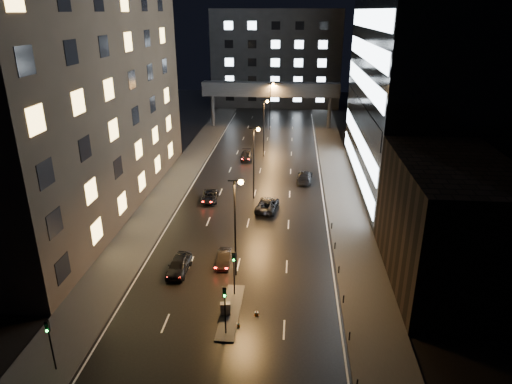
% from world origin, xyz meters
% --- Properties ---
extents(ground, '(160.00, 160.00, 0.00)m').
position_xyz_m(ground, '(0.00, 40.00, 0.00)').
color(ground, black).
rests_on(ground, ground).
extents(sidewalk_left, '(5.00, 110.00, 0.15)m').
position_xyz_m(sidewalk_left, '(-12.50, 35.00, 0.07)').
color(sidewalk_left, '#383533').
rests_on(sidewalk_left, ground).
extents(sidewalk_right, '(5.00, 110.00, 0.15)m').
position_xyz_m(sidewalk_right, '(12.50, 35.00, 0.07)').
color(sidewalk_right, '#383533').
rests_on(sidewalk_right, ground).
extents(building_left, '(15.00, 48.00, 40.00)m').
position_xyz_m(building_left, '(-22.50, 24.00, 20.00)').
color(building_left, '#2D2319').
rests_on(building_left, ground).
extents(building_right_low, '(10.00, 18.00, 12.00)m').
position_xyz_m(building_right_low, '(20.00, 9.00, 6.00)').
color(building_right_low, black).
rests_on(building_right_low, ground).
extents(building_right_glass, '(20.00, 36.00, 45.00)m').
position_xyz_m(building_right_glass, '(25.00, 36.00, 22.50)').
color(building_right_glass, black).
rests_on(building_right_glass, ground).
extents(building_far, '(34.00, 14.00, 25.00)m').
position_xyz_m(building_far, '(0.00, 98.00, 12.50)').
color(building_far, '#333335').
rests_on(building_far, ground).
extents(skybridge, '(30.00, 3.00, 10.00)m').
position_xyz_m(skybridge, '(0.00, 70.00, 8.34)').
color(skybridge, '#333335').
rests_on(skybridge, ground).
extents(median_island, '(1.60, 8.00, 0.15)m').
position_xyz_m(median_island, '(0.30, 2.00, 0.07)').
color(median_island, '#383533').
rests_on(median_island, ground).
extents(traffic_signal_near, '(0.28, 0.34, 4.40)m').
position_xyz_m(traffic_signal_near, '(0.30, 4.49, 3.09)').
color(traffic_signal_near, black).
rests_on(traffic_signal_near, median_island).
extents(traffic_signal_far, '(0.28, 0.34, 4.40)m').
position_xyz_m(traffic_signal_far, '(0.30, -1.01, 3.09)').
color(traffic_signal_far, black).
rests_on(traffic_signal_far, median_island).
extents(traffic_signal_corner, '(0.28, 0.34, 4.40)m').
position_xyz_m(traffic_signal_corner, '(-11.50, -6.01, 2.94)').
color(traffic_signal_corner, black).
rests_on(traffic_signal_corner, ground).
extents(bollard_row, '(0.12, 25.12, 0.90)m').
position_xyz_m(bollard_row, '(10.20, 6.50, 0.45)').
color(bollard_row, black).
rests_on(bollard_row, ground).
extents(streetlight_near, '(1.45, 0.50, 10.15)m').
position_xyz_m(streetlight_near, '(0.16, 8.00, 6.50)').
color(streetlight_near, black).
rests_on(streetlight_near, ground).
extents(streetlight_mid_a, '(1.45, 0.50, 10.15)m').
position_xyz_m(streetlight_mid_a, '(0.16, 28.00, 6.50)').
color(streetlight_mid_a, black).
rests_on(streetlight_mid_a, ground).
extents(streetlight_mid_b, '(1.45, 0.50, 10.15)m').
position_xyz_m(streetlight_mid_b, '(0.16, 48.00, 6.50)').
color(streetlight_mid_b, black).
rests_on(streetlight_mid_b, ground).
extents(streetlight_far, '(1.45, 0.50, 10.15)m').
position_xyz_m(streetlight_far, '(0.16, 68.00, 6.50)').
color(streetlight_far, black).
rests_on(streetlight_far, ground).
extents(car_away_a, '(2.01, 4.74, 1.60)m').
position_xyz_m(car_away_a, '(-5.77, 8.09, 0.80)').
color(car_away_a, black).
rests_on(car_away_a, ground).
extents(car_away_b, '(1.48, 3.94, 1.28)m').
position_xyz_m(car_away_b, '(-1.50, 10.08, 0.64)').
color(car_away_b, black).
rests_on(car_away_b, ground).
extents(car_away_c, '(2.54, 4.76, 1.27)m').
position_xyz_m(car_away_c, '(-5.99, 26.64, 0.64)').
color(car_away_c, black).
rests_on(car_away_c, ground).
extents(car_away_d, '(2.29, 4.91, 1.39)m').
position_xyz_m(car_away_d, '(-2.85, 45.78, 0.69)').
color(car_away_d, black).
rests_on(car_away_d, ground).
extents(car_toward_a, '(3.19, 5.74, 1.52)m').
position_xyz_m(car_toward_a, '(2.13, 24.25, 0.76)').
color(car_toward_a, black).
rests_on(car_toward_a, ground).
extents(car_toward_b, '(2.66, 5.59, 1.57)m').
position_xyz_m(car_toward_b, '(7.19, 35.49, 0.79)').
color(car_toward_b, black).
rests_on(car_toward_b, ground).
extents(utility_cabinet, '(0.92, 0.64, 1.10)m').
position_xyz_m(utility_cabinet, '(-0.10, 1.48, 0.70)').
color(utility_cabinet, '#525254').
rests_on(utility_cabinet, median_island).
extents(cone_a, '(0.38, 0.38, 0.47)m').
position_xyz_m(cone_a, '(1.17, 0.11, 0.23)').
color(cone_a, orange).
rests_on(cone_a, ground).
extents(cone_b, '(0.41, 0.41, 0.47)m').
position_xyz_m(cone_b, '(2.57, 1.73, 0.24)').
color(cone_b, '#FF640D').
rests_on(cone_b, ground).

